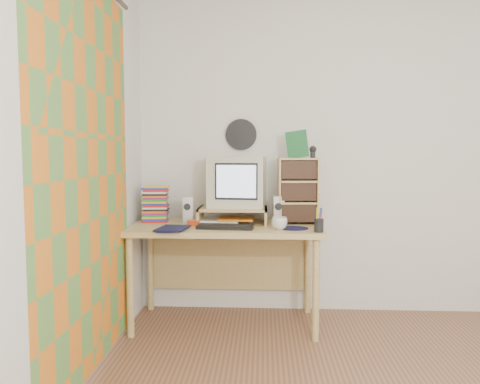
# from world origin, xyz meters

# --- Properties ---
(back_wall) EXTENTS (3.50, 0.00, 3.50)m
(back_wall) POSITION_xyz_m (0.00, 1.75, 1.25)
(back_wall) COLOR white
(back_wall) RESTS_ON floor
(left_wall) EXTENTS (0.00, 3.50, 3.50)m
(left_wall) POSITION_xyz_m (-1.75, 0.00, 1.25)
(left_wall) COLOR white
(left_wall) RESTS_ON floor
(curtain) EXTENTS (0.00, 2.20, 2.20)m
(curtain) POSITION_xyz_m (-1.71, 0.48, 1.15)
(curtain) COLOR orange
(curtain) RESTS_ON left_wall
(wall_disc) EXTENTS (0.25, 0.02, 0.25)m
(wall_disc) POSITION_xyz_m (-0.93, 1.73, 1.43)
(wall_disc) COLOR black
(wall_disc) RESTS_ON back_wall
(desk) EXTENTS (1.40, 0.70, 0.75)m
(desk) POSITION_xyz_m (-1.03, 1.44, 0.62)
(desk) COLOR #DEC377
(desk) RESTS_ON floor
(monitor_riser) EXTENTS (0.52, 0.30, 0.12)m
(monitor_riser) POSITION_xyz_m (-0.98, 1.48, 0.84)
(monitor_riser) COLOR tan
(monitor_riser) RESTS_ON desk
(crt_monitor) EXTENTS (0.45, 0.45, 0.39)m
(crt_monitor) POSITION_xyz_m (-0.95, 1.53, 1.06)
(crt_monitor) COLOR beige
(crt_monitor) RESTS_ON monitor_riser
(speaker_left) EXTENTS (0.09, 0.09, 0.20)m
(speaker_left) POSITION_xyz_m (-1.32, 1.44, 0.85)
(speaker_left) COLOR silver
(speaker_left) RESTS_ON desk
(speaker_right) EXTENTS (0.09, 0.09, 0.21)m
(speaker_right) POSITION_xyz_m (-0.64, 1.44, 0.86)
(speaker_right) COLOR silver
(speaker_right) RESTS_ON desk
(keyboard) EXTENTS (0.41, 0.17, 0.03)m
(keyboard) POSITION_xyz_m (-1.02, 1.21, 0.76)
(keyboard) COLOR black
(keyboard) RESTS_ON desk
(dvd_stack) EXTENTS (0.20, 0.15, 0.27)m
(dvd_stack) POSITION_xyz_m (-1.59, 1.52, 0.88)
(dvd_stack) COLOR brown
(dvd_stack) RESTS_ON desk
(cd_rack) EXTENTS (0.31, 0.18, 0.50)m
(cd_rack) POSITION_xyz_m (-0.49, 1.48, 1.00)
(cd_rack) COLOR tan
(cd_rack) RESTS_ON desk
(mug) EXTENTS (0.13, 0.13, 0.09)m
(mug) POSITION_xyz_m (-0.64, 1.20, 0.79)
(mug) COLOR silver
(mug) RESTS_ON desk
(diary) EXTENTS (0.26, 0.20, 0.05)m
(diary) POSITION_xyz_m (-1.47, 1.14, 0.77)
(diary) COLOR #0E1135
(diary) RESTS_ON desk
(mousepad) EXTENTS (0.25, 0.25, 0.00)m
(mousepad) POSITION_xyz_m (-0.53, 1.25, 0.75)
(mousepad) COLOR black
(mousepad) RESTS_ON desk
(pen_cup) EXTENTS (0.07, 0.07, 0.13)m
(pen_cup) POSITION_xyz_m (-0.38, 1.10, 0.81)
(pen_cup) COLOR black
(pen_cup) RESTS_ON desk
(papers) EXTENTS (0.30, 0.22, 0.04)m
(papers) POSITION_xyz_m (-1.03, 1.48, 0.77)
(papers) COLOR white
(papers) RESTS_ON desk
(red_box) EXTENTS (0.09, 0.07, 0.04)m
(red_box) POSITION_xyz_m (-1.26, 1.33, 0.77)
(red_box) COLOR red
(red_box) RESTS_ON desk
(game_box) EXTENTS (0.16, 0.06, 0.20)m
(game_box) POSITION_xyz_m (-0.50, 1.46, 1.35)
(game_box) COLOR #1C6331
(game_box) RESTS_ON cd_rack
(webcam) EXTENTS (0.06, 0.06, 0.09)m
(webcam) POSITION_xyz_m (-0.39, 1.44, 1.29)
(webcam) COLOR black
(webcam) RESTS_ON cd_rack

